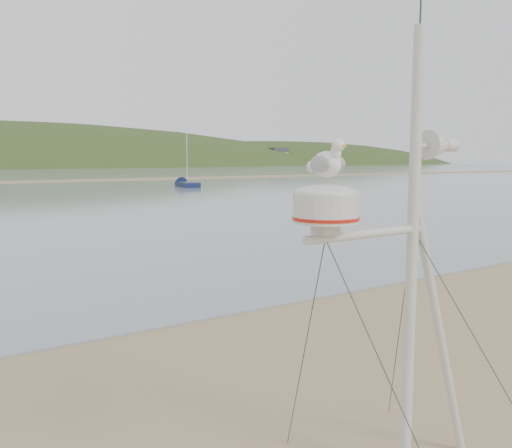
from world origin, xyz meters
TOP-DOWN VIEW (x-y plane):
  - mast_rig at (1.91, -1.59)m, footprint 2.25×2.40m
  - sailboat_blue_far at (24.74, 48.82)m, footprint 2.53×6.28m

SIDE VIEW (x-z plane):
  - sailboat_blue_far at x=24.74m, z-range -2.75..3.36m
  - mast_rig at x=1.91m, z-range -1.31..3.77m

